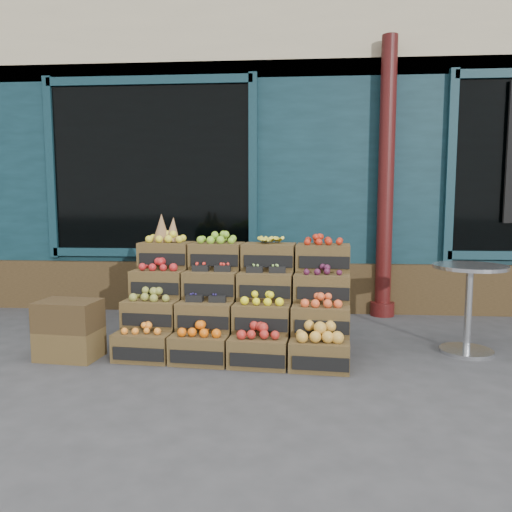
{
  "coord_description": "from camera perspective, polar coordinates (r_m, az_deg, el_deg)",
  "views": [
    {
      "loc": [
        0.16,
        -3.86,
        1.37
      ],
      "look_at": [
        -0.2,
        0.7,
        0.85
      ],
      "focal_mm": 35.0,
      "sensor_mm": 36.0,
      "label": 1
    }
  ],
  "objects": [
    {
      "name": "ground",
      "position": [
        4.1,
        2.08,
        -13.04
      ],
      "size": [
        60.0,
        60.0,
        0.0
      ],
      "primitive_type": "plane",
      "color": "#363639",
      "rests_on": "ground"
    },
    {
      "name": "shop_facade",
      "position": [
        9.03,
        3.56,
        12.99
      ],
      "size": [
        12.0,
        6.24,
        4.8
      ],
      "color": "#0E2932",
      "rests_on": "ground"
    },
    {
      "name": "crate_display",
      "position": [
        4.56,
        -2.05,
        -6.03
      ],
      "size": [
        2.05,
        1.13,
        1.24
      ],
      "rotation": [
        0.0,
        0.0,
        -0.09
      ],
      "color": "#4B391D",
      "rests_on": "ground"
    },
    {
      "name": "spare_crates",
      "position": [
        4.63,
        -20.58,
        -7.89
      ],
      "size": [
        0.54,
        0.4,
        0.51
      ],
      "rotation": [
        0.0,
        0.0,
        -0.1
      ],
      "color": "#4B391D",
      "rests_on": "ground"
    },
    {
      "name": "bistro_table",
      "position": [
        4.83,
        23.14,
        -4.47
      ],
      "size": [
        0.63,
        0.63,
        0.8
      ],
      "rotation": [
        0.0,
        0.0,
        0.2
      ],
      "color": "#B7BBBF",
      "rests_on": "ground"
    },
    {
      "name": "shopkeeper",
      "position": [
        6.86,
        -8.54,
        2.57
      ],
      "size": [
        0.68,
        0.46,
        1.82
      ],
      "primitive_type": "imported",
      "rotation": [
        0.0,
        0.0,
        3.11
      ],
      "color": "#19571B",
      "rests_on": "ground"
    }
  ]
}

